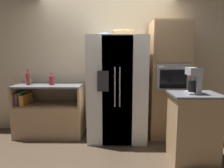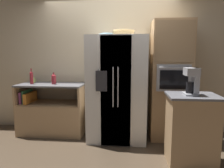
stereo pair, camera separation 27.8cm
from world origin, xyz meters
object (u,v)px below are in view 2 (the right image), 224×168
object	(u,v)px
bottle_short	(31,77)
refrigerator	(117,88)
wall_oven	(169,81)
fruit_bowl	(107,35)
mug	(32,80)
coffee_maker	(193,80)
wicker_basket	(124,33)
bottle_tall	(54,79)

from	to	relation	value
bottle_short	refrigerator	bearing A→B (deg)	-2.27
wall_oven	bottle_short	bearing A→B (deg)	-179.15
fruit_bowl	bottle_short	world-z (taller)	fruit_bowl
mug	coffee_maker	size ratio (longest dim) A/B	0.34
refrigerator	coffee_maker	distance (m)	1.34
wall_oven	coffee_maker	xyz separation A→B (m)	(0.11, -0.92, 0.13)
refrigerator	coffee_maker	bearing A→B (deg)	-38.40
refrigerator	fruit_bowl	distance (m)	0.95
mug	refrigerator	bearing A→B (deg)	-6.35
fruit_bowl	bottle_short	xyz separation A→B (m)	(-1.41, 0.01, -0.76)
mug	wall_oven	bearing A→B (deg)	-1.85
wicker_basket	fruit_bowl	size ratio (longest dim) A/B	1.32
wall_oven	fruit_bowl	bearing A→B (deg)	-177.76
refrigerator	mug	size ratio (longest dim) A/B	15.10
fruit_bowl	mug	bearing A→B (deg)	175.05
refrigerator	bottle_short	xyz separation A→B (m)	(-1.60, 0.06, 0.17)
wicker_basket	bottle_tall	bearing A→B (deg)	178.59
bottle_tall	coffee_maker	distance (m)	2.38
bottle_short	mug	xyz separation A→B (m)	(-0.05, 0.12, -0.07)
fruit_bowl	bottle_tall	distance (m)	1.26
refrigerator	wicker_basket	bearing A→B (deg)	23.25
fruit_bowl	bottle_tall	world-z (taller)	fruit_bowl
fruit_bowl	bottle_short	bearing A→B (deg)	179.76
refrigerator	bottle_short	size ratio (longest dim) A/B	6.23
refrigerator	wicker_basket	world-z (taller)	wicker_basket
wall_oven	mug	bearing A→B (deg)	178.15
coffee_maker	wall_oven	bearing A→B (deg)	97.13
refrigerator	fruit_bowl	bearing A→B (deg)	163.48
bottle_tall	mug	bearing A→B (deg)	166.99
coffee_maker	bottle_tall	bearing A→B (deg)	158.03
bottle_tall	mug	distance (m)	0.48
wicker_basket	bottle_tall	distance (m)	1.51
wall_oven	wicker_basket	distance (m)	1.16
wall_oven	bottle_tall	bearing A→B (deg)	-179.30
mug	coffee_maker	bearing A→B (deg)	-20.47
bottle_short	mug	distance (m)	0.15
fruit_bowl	bottle_short	distance (m)	1.60
wall_oven	wicker_basket	size ratio (longest dim) A/B	5.49
bottle_tall	coffee_maker	size ratio (longest dim) A/B	0.61
mug	wicker_basket	bearing A→B (deg)	-4.56
bottle_tall	bottle_short	bearing A→B (deg)	-178.38
bottle_tall	coffee_maker	bearing A→B (deg)	-21.97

